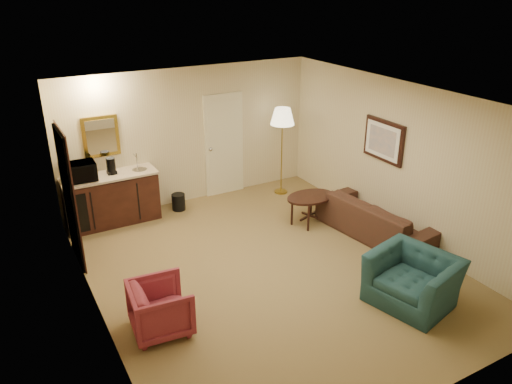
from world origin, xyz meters
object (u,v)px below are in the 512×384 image
coffee_maker (111,166)px  coffee_table (310,209)px  sofa (378,213)px  teal_armchair (414,272)px  wetbar_cabinet (112,199)px  floor_lamp (282,151)px  waste_bin (179,202)px  rose_chair_near (161,306)px  microwave (78,170)px

coffee_maker → coffee_table: bearing=-35.4°
sofa → teal_armchair: 1.90m
sofa → coffee_table: size_ratio=2.42×
sofa → coffee_maker: coffee_maker is taller
wetbar_cabinet → floor_lamp: (3.35, -0.32, 0.43)m
coffee_table → floor_lamp: size_ratio=0.51×
waste_bin → coffee_maker: (-1.15, 0.09, 0.91)m
wetbar_cabinet → waste_bin: bearing=-3.3°
floor_lamp → sofa: bearing=-79.3°
rose_chair_near → waste_bin: size_ratio=2.31×
teal_armchair → rose_chair_near: teal_armchair is taller
teal_armchair → coffee_maker: (-2.85, 4.40, 0.60)m
wetbar_cabinet → coffee_maker: 0.61m
waste_bin → coffee_maker: coffee_maker is taller
wetbar_cabinet → microwave: 0.82m
wetbar_cabinet → floor_lamp: floor_lamp is taller
wetbar_cabinet → floor_lamp: size_ratio=0.92×
coffee_maker → rose_chair_near: bearing=-100.9°
wetbar_cabinet → teal_armchair: (2.91, -4.38, 0.01)m
sofa → floor_lamp: (-0.45, 2.37, 0.46)m
sofa → wetbar_cabinet: bearing=47.3°
rose_chair_near → coffee_table: rose_chair_near is taller
floor_lamp → waste_bin: size_ratio=5.64×
teal_armchair → rose_chair_near: 3.35m
wetbar_cabinet → coffee_table: (3.09, -1.72, -0.20)m
rose_chair_near → coffee_maker: bearing=0.1°
waste_bin → sofa: bearing=-45.4°
sofa → microwave: 5.11m
waste_bin → microwave: 1.96m
sofa → rose_chair_near: size_ratio=2.99×
sofa → microwave: size_ratio=3.81×
teal_armchair → wetbar_cabinet: bearing=-160.9°
waste_bin → microwave: bearing=178.6°
rose_chair_near → floor_lamp: 4.70m
sofa → teal_armchair: bearing=144.9°
sofa → coffee_maker: size_ratio=7.44×
microwave → teal_armchair: bearing=-50.2°
waste_bin → microwave: size_ratio=0.55×
waste_bin → rose_chair_near: bearing=-114.4°
coffee_table → sofa: bearing=-53.9°
wetbar_cabinet → microwave: size_ratio=2.87×
microwave → coffee_maker: 0.57m
rose_chair_near → waste_bin: bearing=-18.9°
microwave → coffee_maker: microwave is taller
sofa → microwave: (-4.30, 2.67, 0.69)m
teal_armchair → waste_bin: teal_armchair is taller
teal_armchair → sofa: bearing=137.7°
sofa → coffee_table: sofa is taller
wetbar_cabinet → coffee_maker: (0.06, 0.02, 0.61)m
waste_bin → coffee_table: bearing=-41.3°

